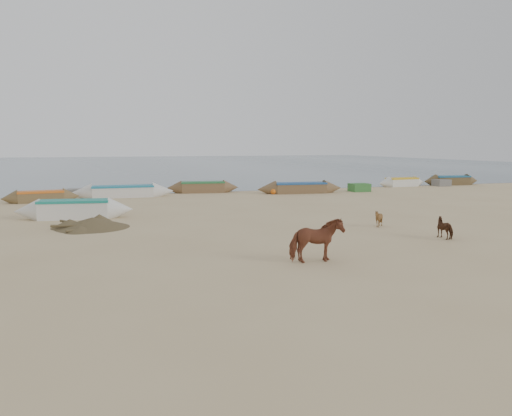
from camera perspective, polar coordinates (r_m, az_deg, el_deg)
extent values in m
plane|color=tan|center=(18.31, 3.96, -4.62)|extent=(140.00, 140.00, 0.00)
plane|color=slate|center=(98.87, -14.47, 4.88)|extent=(160.00, 160.00, 0.00)
imported|color=brown|center=(16.10, 6.89, -3.70)|extent=(1.72, 0.82, 1.44)
imported|color=brown|center=(23.56, 13.84, -1.16)|extent=(0.72, 0.64, 0.79)
imported|color=#4C2A18|center=(21.54, 20.92, -2.12)|extent=(1.04, 1.09, 0.86)
cone|color=brown|center=(23.90, -18.18, -1.58)|extent=(3.69, 3.69, 0.48)
sphere|color=orange|center=(37.93, 2.00, 1.91)|extent=(0.44, 0.44, 0.44)
cube|color=slate|center=(38.58, -19.91, 1.66)|extent=(1.20, 1.10, 0.56)
cube|color=#357132|center=(41.05, 11.72, 2.32)|extent=(1.50, 1.20, 0.64)
cube|color=slate|center=(48.55, 20.43, 2.73)|extent=(1.30, 1.20, 0.60)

